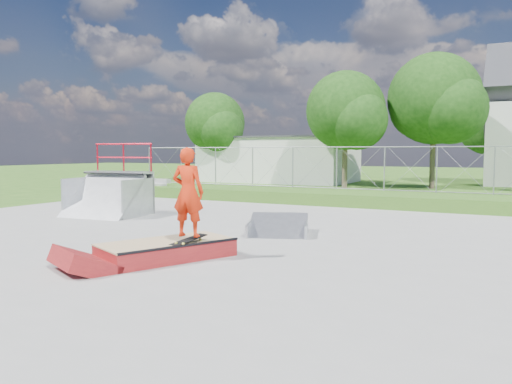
# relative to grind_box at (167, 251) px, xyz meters

# --- Properties ---
(ground) EXTENTS (120.00, 120.00, 0.00)m
(ground) POSITION_rel_grind_box_xyz_m (-0.75, 2.04, -0.19)
(ground) COLOR #315D1A
(ground) RESTS_ON ground
(concrete_pad) EXTENTS (20.00, 16.00, 0.04)m
(concrete_pad) POSITION_rel_grind_box_xyz_m (-0.75, 2.04, -0.17)
(concrete_pad) COLOR gray
(concrete_pad) RESTS_ON ground
(grass_berm) EXTENTS (24.00, 3.00, 0.50)m
(grass_berm) POSITION_rel_grind_box_xyz_m (-0.75, 11.54, 0.06)
(grass_berm) COLOR #315D1A
(grass_berm) RESTS_ON ground
(grind_box) EXTENTS (2.14, 2.79, 0.37)m
(grind_box) POSITION_rel_grind_box_xyz_m (0.00, 0.00, 0.00)
(grind_box) COLOR maroon
(grind_box) RESTS_ON concrete_pad
(quarter_pipe) EXTENTS (2.55, 2.22, 2.37)m
(quarter_pipe) POSITION_rel_grind_box_xyz_m (-5.76, 4.32, 1.00)
(quarter_pipe) COLOR #9C9FA4
(quarter_pipe) RESTS_ON concrete_pad
(flat_bank_ramp) EXTENTS (1.92, 1.97, 0.45)m
(flat_bank_ramp) POSITION_rel_grind_box_xyz_m (0.70, 3.59, 0.04)
(flat_bank_ramp) COLOR #9C9FA4
(flat_bank_ramp) RESTS_ON concrete_pad
(skateboard) EXTENTS (0.38, 0.82, 0.13)m
(skateboard) POSITION_rel_grind_box_xyz_m (0.46, 0.07, 0.23)
(skateboard) COLOR black
(skateboard) RESTS_ON grind_box
(skater) EXTENTS (0.68, 0.52, 1.69)m
(skater) POSITION_rel_grind_box_xyz_m (0.46, 0.07, 1.07)
(skater) COLOR red
(skater) RESTS_ON grind_box
(concrete_stairs) EXTENTS (1.50, 1.60, 0.80)m
(concrete_stairs) POSITION_rel_grind_box_xyz_m (-9.25, 10.74, 0.21)
(concrete_stairs) COLOR gray
(concrete_stairs) RESTS_ON ground
(chain_link_fence) EXTENTS (20.00, 0.06, 1.80)m
(chain_link_fence) POSITION_rel_grind_box_xyz_m (-0.75, 12.54, 1.21)
(chain_link_fence) COLOR gray
(chain_link_fence) RESTS_ON grass_berm
(utility_building_flat) EXTENTS (10.00, 6.00, 3.00)m
(utility_building_flat) POSITION_rel_grind_box_xyz_m (-8.75, 24.04, 1.31)
(utility_building_flat) COLOR white
(utility_building_flat) RESTS_ON ground
(tree_left_near) EXTENTS (4.76, 4.48, 6.65)m
(tree_left_near) POSITION_rel_grind_box_xyz_m (-2.50, 19.87, 4.05)
(tree_left_near) COLOR brown
(tree_left_near) RESTS_ON ground
(tree_center) EXTENTS (5.44, 5.12, 7.60)m
(tree_center) POSITION_rel_grind_box_xyz_m (2.03, 21.85, 4.66)
(tree_center) COLOR brown
(tree_center) RESTS_ON ground
(tree_left_far) EXTENTS (4.42, 4.16, 6.18)m
(tree_left_far) POSITION_rel_grind_box_xyz_m (-12.52, 21.88, 3.75)
(tree_left_far) COLOR brown
(tree_left_far) RESTS_ON ground
(tree_back_mid) EXTENTS (4.08, 3.84, 5.70)m
(tree_back_mid) POSITION_rel_grind_box_xyz_m (4.46, 29.90, 3.44)
(tree_back_mid) COLOR brown
(tree_back_mid) RESTS_ON ground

